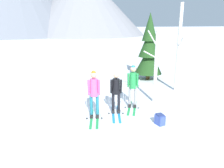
{
  "coord_description": "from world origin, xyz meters",
  "views": [
    {
      "loc": [
        -2.27,
        -7.69,
        3.37
      ],
      "look_at": [
        0.18,
        0.31,
        1.05
      ],
      "focal_mm": 35.17,
      "sensor_mm": 36.0,
      "label": 1
    }
  ],
  "objects": [
    {
      "name": "skier_in_green",
      "position": [
        1.02,
        0.21,
        0.98
      ],
      "size": [
        0.97,
        1.58,
        1.77
      ],
      "color": "green",
      "rests_on": "ground"
    },
    {
      "name": "pine_tree_near",
      "position": [
        3.74,
        4.35,
        1.83
      ],
      "size": [
        1.66,
        1.66,
        4.0
      ],
      "color": "#51381E",
      "rests_on": "ground"
    },
    {
      "name": "backpack_on_snow_front",
      "position": [
        1.33,
        -1.55,
        0.19
      ],
      "size": [
        0.3,
        0.36,
        0.38
      ],
      "color": "#384C99",
      "rests_on": "ground"
    },
    {
      "name": "skier_in_pink",
      "position": [
        -0.7,
        -0.35,
        0.99
      ],
      "size": [
        0.72,
        1.69,
        1.78
      ],
      "color": "green",
      "rests_on": "ground"
    },
    {
      "name": "birch_tree_slender",
      "position": [
        2.18,
        0.53,
        1.6
      ],
      "size": [
        0.76,
        0.52,
        3.11
      ],
      "color": "silver",
      "rests_on": "ground"
    },
    {
      "name": "skier_in_black",
      "position": [
        0.2,
        -0.13,
        0.92
      ],
      "size": [
        0.75,
        1.71,
        1.64
      ],
      "color": "#1E84D1",
      "rests_on": "ground"
    },
    {
      "name": "ground_plane",
      "position": [
        0.0,
        0.0,
        0.0
      ],
      "size": [
        400.0,
        400.0,
        0.0
      ],
      "primitive_type": "plane",
      "color": "white"
    },
    {
      "name": "birch_tree_tall",
      "position": [
        4.09,
        1.81,
        2.18
      ],
      "size": [
        0.35,
        1.27,
        4.33
      ],
      "color": "silver",
      "rests_on": "ground"
    }
  ]
}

